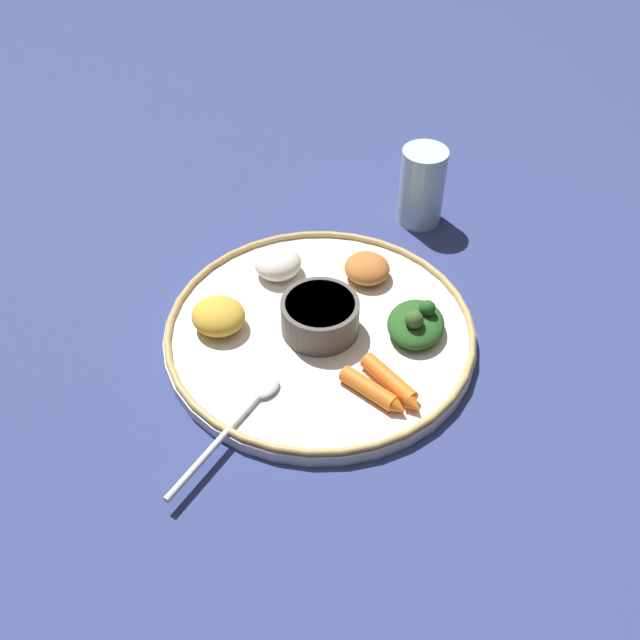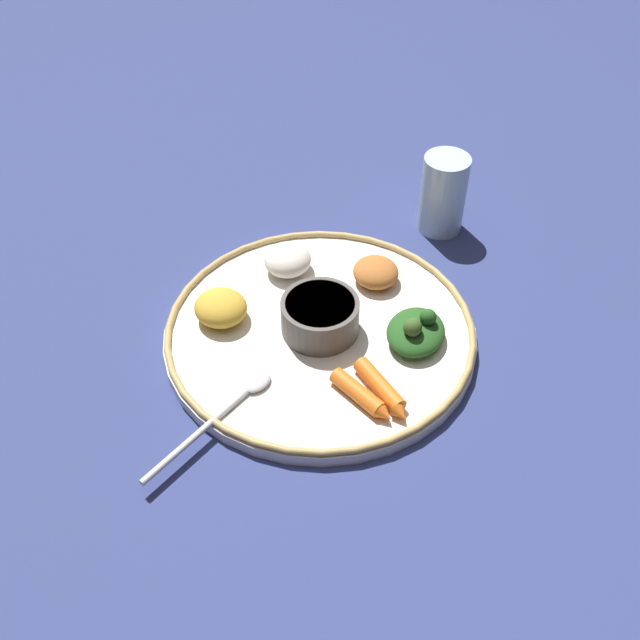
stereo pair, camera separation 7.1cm
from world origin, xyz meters
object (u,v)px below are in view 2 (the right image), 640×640
Objects in this scene: center_bowl at (320,315)px; drinking_glass at (442,199)px; spoon at (228,407)px; greens_pile at (416,331)px; carrot_near_spoon at (362,396)px; carrot_outer at (380,390)px.

drinking_glass reaches higher than center_bowl.
spoon is 1.64× the size of drinking_glass.
greens_pile reaches higher than carrot_near_spoon.
greens_pile is at bearing 46.42° from center_bowl.
center_bowl is 0.11m from carrot_near_spoon.
spoon is 2.12× the size of carrot_near_spoon.
spoon is 0.16m from carrot_outer.
carrot_outer is at bearing -1.88° from center_bowl.
carrot_near_spoon is 0.02m from carrot_outer.
greens_pile is at bearing 116.93° from carrot_outer.
drinking_glass reaches higher than spoon.
drinking_glass is at bearing 132.30° from greens_pile.
spoon is at bearing -117.81° from carrot_outer.
drinking_glass is at bearing 108.27° from center_bowl.
center_bowl is at bearing -133.58° from greens_pile.
drinking_glass reaches higher than carrot_outer.
carrot_near_spoon is at bearing -70.31° from greens_pile.
carrot_outer is (0.04, -0.08, -0.01)m from greens_pile.
drinking_glass is (-0.16, 0.17, 0.02)m from greens_pile.
drinking_glass is at bearing 107.69° from spoon.
carrot_near_spoon is (0.07, 0.12, 0.01)m from spoon.
carrot_near_spoon is (0.11, -0.02, -0.01)m from center_bowl.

